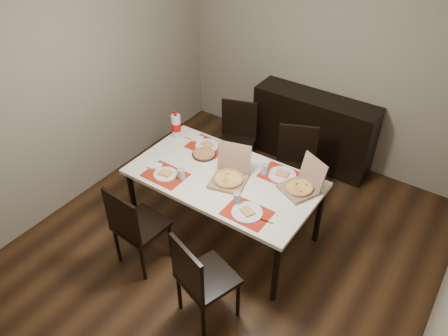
{
  "coord_description": "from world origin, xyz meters",
  "views": [
    {
      "loc": [
        1.69,
        -2.6,
        3.35
      ],
      "look_at": [
        -0.17,
        0.09,
        0.85
      ],
      "focal_mm": 35.0,
      "sensor_mm": 36.0,
      "label": 1
    }
  ],
  "objects_px": {
    "chair_far_left": "(237,137)",
    "pizza_box_center": "(230,176)",
    "chair_near_left": "(135,225)",
    "chair_near_right": "(200,278)",
    "soda_bottle": "(176,126)",
    "dining_table": "(224,182)",
    "chair_far_right": "(295,164)",
    "sideboard": "(313,130)",
    "dip_bowl": "(241,165)"
  },
  "relations": [
    {
      "from": "chair_far_left",
      "to": "pizza_box_center",
      "type": "height_order",
      "value": "pizza_box_center"
    },
    {
      "from": "chair_near_left",
      "to": "pizza_box_center",
      "type": "xyz_separation_m",
      "value": [
        0.52,
        0.79,
        0.29
      ]
    },
    {
      "from": "chair_near_right",
      "to": "pizza_box_center",
      "type": "height_order",
      "value": "pizza_box_center"
    },
    {
      "from": "chair_near_left",
      "to": "soda_bottle",
      "type": "bearing_deg",
      "value": 109.08
    },
    {
      "from": "dining_table",
      "to": "chair_near_right",
      "type": "bearing_deg",
      "value": -66.14
    },
    {
      "from": "chair_far_right",
      "to": "soda_bottle",
      "type": "relative_size",
      "value": 3.03
    },
    {
      "from": "chair_near_right",
      "to": "chair_far_right",
      "type": "xyz_separation_m",
      "value": [
        -0.07,
        1.8,
        0.0
      ]
    },
    {
      "from": "dining_table",
      "to": "soda_bottle",
      "type": "distance_m",
      "value": 0.89
    },
    {
      "from": "dining_table",
      "to": "sideboard",
      "type": "bearing_deg",
      "value": 84.41
    },
    {
      "from": "sideboard",
      "to": "chair_near_left",
      "type": "height_order",
      "value": "chair_near_left"
    },
    {
      "from": "chair_far_left",
      "to": "pizza_box_center",
      "type": "xyz_separation_m",
      "value": [
        0.55,
        -0.96,
        0.29
      ]
    },
    {
      "from": "pizza_box_center",
      "to": "dip_bowl",
      "type": "bearing_deg",
      "value": 98.74
    },
    {
      "from": "chair_near_right",
      "to": "chair_far_right",
      "type": "height_order",
      "value": "same"
    },
    {
      "from": "dip_bowl",
      "to": "dining_table",
      "type": "bearing_deg",
      "value": -99.95
    },
    {
      "from": "dining_table",
      "to": "dip_bowl",
      "type": "relative_size",
      "value": 17.04
    },
    {
      "from": "chair_near_left",
      "to": "soda_bottle",
      "type": "distance_m",
      "value": 1.22
    },
    {
      "from": "chair_near_right",
      "to": "pizza_box_center",
      "type": "bearing_deg",
      "value": 110.15
    },
    {
      "from": "sideboard",
      "to": "chair_far_right",
      "type": "relative_size",
      "value": 1.61
    },
    {
      "from": "chair_far_left",
      "to": "chair_near_left",
      "type": "bearing_deg",
      "value": -89.04
    },
    {
      "from": "chair_near_left",
      "to": "chair_far_right",
      "type": "distance_m",
      "value": 1.84
    },
    {
      "from": "chair_far_right",
      "to": "pizza_box_center",
      "type": "xyz_separation_m",
      "value": [
        -0.27,
        -0.88,
        0.29
      ]
    },
    {
      "from": "chair_near_left",
      "to": "chair_far_left",
      "type": "relative_size",
      "value": 1.0
    },
    {
      "from": "chair_near_left",
      "to": "chair_far_right",
      "type": "xyz_separation_m",
      "value": [
        0.78,
        1.66,
        0.0
      ]
    },
    {
      "from": "dining_table",
      "to": "chair_near_left",
      "type": "distance_m",
      "value": 0.94
    },
    {
      "from": "dip_bowl",
      "to": "soda_bottle",
      "type": "relative_size",
      "value": 0.34
    },
    {
      "from": "sideboard",
      "to": "soda_bottle",
      "type": "bearing_deg",
      "value": -124.88
    },
    {
      "from": "pizza_box_center",
      "to": "soda_bottle",
      "type": "xyz_separation_m",
      "value": [
        -0.89,
        0.31,
        0.08
      ]
    },
    {
      "from": "pizza_box_center",
      "to": "dip_bowl",
      "type": "relative_size",
      "value": 4.04
    },
    {
      "from": "sideboard",
      "to": "chair_near_right",
      "type": "distance_m",
      "value": 2.65
    },
    {
      "from": "sideboard",
      "to": "dip_bowl",
      "type": "bearing_deg",
      "value": -94.9
    },
    {
      "from": "chair_near_right",
      "to": "chair_far_left",
      "type": "bearing_deg",
      "value": 115.16
    },
    {
      "from": "dining_table",
      "to": "chair_far_right",
      "type": "bearing_deg",
      "value": 67.9
    },
    {
      "from": "sideboard",
      "to": "pizza_box_center",
      "type": "relative_size",
      "value": 3.52
    },
    {
      "from": "dining_table",
      "to": "chair_far_left",
      "type": "distance_m",
      "value": 1.06
    },
    {
      "from": "dining_table",
      "to": "pizza_box_center",
      "type": "bearing_deg",
      "value": -15.04
    },
    {
      "from": "dip_bowl",
      "to": "soda_bottle",
      "type": "distance_m",
      "value": 0.87
    },
    {
      "from": "dining_table",
      "to": "chair_far_left",
      "type": "bearing_deg",
      "value": 116.43
    },
    {
      "from": "pizza_box_center",
      "to": "dip_bowl",
      "type": "height_order",
      "value": "pizza_box_center"
    },
    {
      "from": "chair_near_left",
      "to": "dining_table",
      "type": "bearing_deg",
      "value": 61.6
    },
    {
      "from": "chair_far_left",
      "to": "dining_table",
      "type": "bearing_deg",
      "value": -63.57
    },
    {
      "from": "soda_bottle",
      "to": "sideboard",
      "type": "bearing_deg",
      "value": 55.12
    },
    {
      "from": "chair_far_left",
      "to": "dip_bowl",
      "type": "relative_size",
      "value": 8.81
    },
    {
      "from": "chair_near_right",
      "to": "chair_far_right",
      "type": "bearing_deg",
      "value": 92.21
    },
    {
      "from": "soda_bottle",
      "to": "chair_far_left",
      "type": "bearing_deg",
      "value": 61.81
    },
    {
      "from": "pizza_box_center",
      "to": "sideboard",
      "type": "bearing_deg",
      "value": 87.1
    },
    {
      "from": "dining_table",
      "to": "chair_near_left",
      "type": "relative_size",
      "value": 1.94
    },
    {
      "from": "chair_near_left",
      "to": "pizza_box_center",
      "type": "relative_size",
      "value": 2.18
    },
    {
      "from": "chair_far_left",
      "to": "chair_near_right",
      "type": "bearing_deg",
      "value": -64.84
    },
    {
      "from": "chair_near_left",
      "to": "soda_bottle",
      "type": "xyz_separation_m",
      "value": [
        -0.38,
        1.09,
        0.37
      ]
    },
    {
      "from": "chair_far_left",
      "to": "soda_bottle",
      "type": "bearing_deg",
      "value": -118.19
    }
  ]
}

